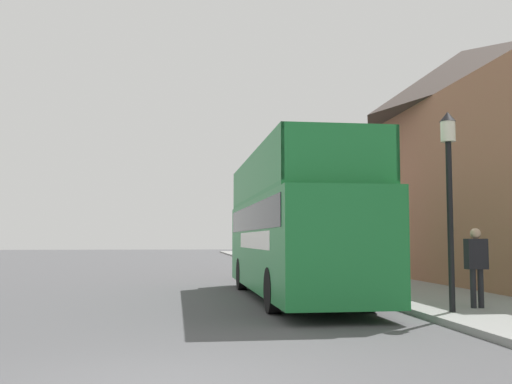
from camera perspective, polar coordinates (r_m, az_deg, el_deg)
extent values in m
plane|color=#4C4C4F|center=(28.05, -7.69, -7.95)|extent=(144.00, 144.00, 0.00)
cube|color=gray|center=(26.03, 8.62, -8.06)|extent=(3.82, 108.00, 0.14)
cube|color=#9E664C|center=(26.79, 19.34, -0.53)|extent=(6.00, 18.29, 6.89)
pyramid|color=#473D38|center=(27.55, 19.07, 9.69)|extent=(6.00, 18.29, 2.91)
cube|color=#1E7A38|center=(17.17, 3.64, -5.02)|extent=(2.60, 10.92, 2.51)
cube|color=white|center=(16.63, 4.00, -4.61)|extent=(2.58, 6.01, 0.45)
cube|color=black|center=(17.18, 3.62, -2.51)|extent=(2.62, 10.04, 0.70)
cube|color=#1E7A38|center=(17.21, 3.61, -0.68)|extent=(2.59, 10.04, 0.10)
cube|color=#1E7A38|center=(17.07, -0.42, 1.53)|extent=(0.15, 10.03, 1.19)
cube|color=#1E7A38|center=(17.54, 7.52, 1.40)|extent=(0.15, 10.03, 1.19)
cube|color=#1E7A38|center=(12.46, 8.08, 3.82)|extent=(2.51, 0.09, 1.19)
cube|color=#1E7A38|center=(21.43, 1.39, 0.29)|extent=(2.52, 1.54, 1.19)
cylinder|color=black|center=(20.37, -1.38, -7.82)|extent=(0.29, 1.06, 1.05)
cylinder|color=black|center=(20.74, 4.90, -7.74)|extent=(0.29, 1.06, 1.05)
cylinder|color=black|center=(13.91, 1.60, -9.35)|extent=(0.29, 1.06, 1.05)
cylinder|color=black|center=(14.44, 10.61, -9.10)|extent=(0.29, 1.06, 1.05)
cube|color=maroon|center=(25.17, 1.94, -7.16)|extent=(2.02, 4.53, 0.71)
cube|color=black|center=(25.02, 2.00, -5.72)|extent=(1.69, 2.21, 0.56)
cylinder|color=black|center=(26.38, -0.47, -7.48)|extent=(0.23, 0.69, 0.68)
cylinder|color=black|center=(26.70, 3.08, -7.43)|extent=(0.23, 0.69, 0.68)
cylinder|color=black|center=(23.66, 0.65, -7.81)|extent=(0.23, 0.69, 0.68)
cylinder|color=black|center=(24.03, 4.58, -7.75)|extent=(0.23, 0.69, 0.68)
cylinder|color=#232328|center=(14.64, 19.98, -8.64)|extent=(0.13, 0.13, 0.88)
cylinder|color=#232328|center=(14.73, 20.62, -8.60)|extent=(0.13, 0.13, 0.88)
cube|color=black|center=(14.65, 20.22, -5.56)|extent=(0.47, 0.26, 0.69)
sphere|color=tan|center=(14.64, 20.17, -3.73)|extent=(0.24, 0.24, 0.24)
cylinder|color=black|center=(13.70, 18.02, -3.09)|extent=(0.13, 0.13, 3.70)
cylinder|color=silver|center=(13.90, 17.81, 5.49)|extent=(0.32, 0.32, 0.45)
cone|color=black|center=(13.96, 17.78, 6.85)|extent=(0.35, 0.35, 0.22)
cylinder|color=black|center=(22.70, 7.59, -2.73)|extent=(0.13, 0.13, 4.51)
cylinder|color=silver|center=(22.91, 7.53, 3.48)|extent=(0.32, 0.32, 0.45)
cone|color=black|center=(22.95, 7.52, 4.31)|extent=(0.35, 0.35, 0.22)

